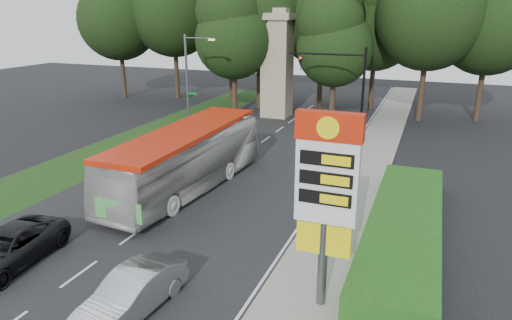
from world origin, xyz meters
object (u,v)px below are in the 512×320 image
at_px(monument, 277,63).
at_px(streetlight_signs, 189,78).
at_px(sedan_silver, 132,293).
at_px(gas_station_pylon, 326,186).
at_px(traffic_signal_mast, 346,80).
at_px(suv_charcoal, 7,248).
at_px(transit_bus, 187,160).

bearing_deg(monument, streetlight_signs, -121.97).
bearing_deg(sedan_silver, gas_station_pylon, 29.72).
height_order(traffic_signal_mast, streetlight_signs, streetlight_signs).
distance_m(streetlight_signs, monument, 9.44).
bearing_deg(traffic_signal_mast, suv_charcoal, -110.23).
bearing_deg(traffic_signal_mast, monument, 142.00).
relative_size(traffic_signal_mast, sedan_silver, 1.62).
bearing_deg(streetlight_signs, transit_bus, -61.81).
bearing_deg(traffic_signal_mast, gas_station_pylon, -80.91).
bearing_deg(transit_bus, traffic_signal_mast, 70.98).
relative_size(gas_station_pylon, transit_bus, 0.54).
height_order(streetlight_signs, transit_bus, streetlight_signs).
relative_size(sedan_silver, suv_charcoal, 0.85).
height_order(streetlight_signs, sedan_silver, streetlight_signs).
bearing_deg(gas_station_pylon, traffic_signal_mast, 99.09).
bearing_deg(suv_charcoal, traffic_signal_mast, 64.33).
bearing_deg(streetlight_signs, sedan_silver, -65.45).
xyz_separation_m(streetlight_signs, transit_bus, (6.49, -12.11, -2.68)).
bearing_deg(gas_station_pylon, suv_charcoal, -171.12).
height_order(streetlight_signs, monument, monument).
distance_m(gas_station_pylon, monument, 30.17).
xyz_separation_m(streetlight_signs, monument, (4.99, 7.99, 0.67)).
bearing_deg(monument, transit_bus, -85.72).
distance_m(streetlight_signs, transit_bus, 14.00).
distance_m(streetlight_signs, suv_charcoal, 22.58).
height_order(gas_station_pylon, transit_bus, gas_station_pylon).
bearing_deg(transit_bus, monument, 98.91).
distance_m(gas_station_pylon, streetlight_signs, 25.74).
xyz_separation_m(monument, transit_bus, (1.51, -20.10, -3.35)).
bearing_deg(sedan_silver, monument, 105.17).
distance_m(traffic_signal_mast, sedan_silver, 25.08).
bearing_deg(traffic_signal_mast, sedan_silver, -95.36).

